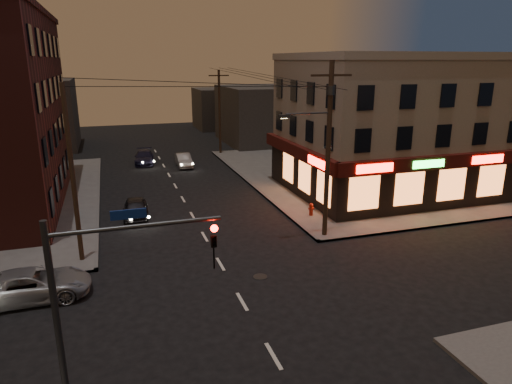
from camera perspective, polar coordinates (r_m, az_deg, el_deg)
name	(u,v)px	position (r m, az deg, el deg)	size (l,w,h in m)	color
ground	(242,302)	(20.46, -1.75, -13.54)	(120.00, 120.00, 0.00)	black
sidewalk_ne	(370,172)	(43.90, 14.08, 2.42)	(24.00, 28.00, 0.15)	#514F4C
pizza_building	(390,124)	(37.25, 16.41, 8.13)	(15.85, 12.85, 10.50)	gray
bg_building_ne_a	(264,115)	(58.61, 1.01, 9.66)	(10.00, 12.00, 7.00)	#3F3D3A
bg_building_nw	(35,115)	(59.96, -25.91, 8.69)	(9.00, 10.00, 8.00)	#3F3D3A
bg_building_ne_b	(222,108)	(71.48, -4.23, 10.39)	(8.00, 8.00, 6.00)	#3F3D3A
utility_pole_main	(327,141)	(26.02, 8.83, 6.29)	(4.20, 0.44, 10.00)	#382619
utility_pole_far	(220,112)	(50.76, -4.57, 9.91)	(0.26, 0.26, 9.00)	#382619
utility_pole_west	(73,176)	(24.29, -21.96, 1.92)	(0.24, 0.24, 9.00)	#382619
traffic_signal	(97,297)	(12.97, -19.27, -12.29)	(4.49, 0.32, 6.47)	#333538
suv_cross	(32,285)	(22.56, -26.25, -10.38)	(2.28, 4.95, 1.38)	gray
sedan_near	(136,209)	(31.19, -14.81, -2.08)	(1.56, 3.89, 1.32)	black
sedan_mid	(184,160)	(45.63, -9.04, 3.95)	(1.35, 3.88, 1.28)	gray
sedan_far	(144,157)	(47.69, -13.79, 4.23)	(1.85, 4.54, 1.32)	black
fire_hydrant	(311,209)	(30.61, 6.91, -2.08)	(0.38, 0.38, 0.85)	maroon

